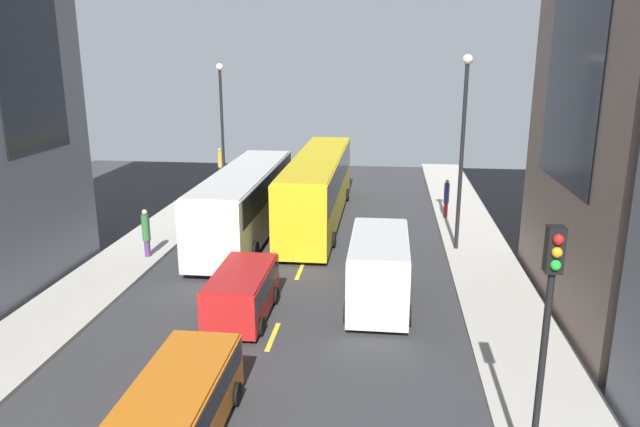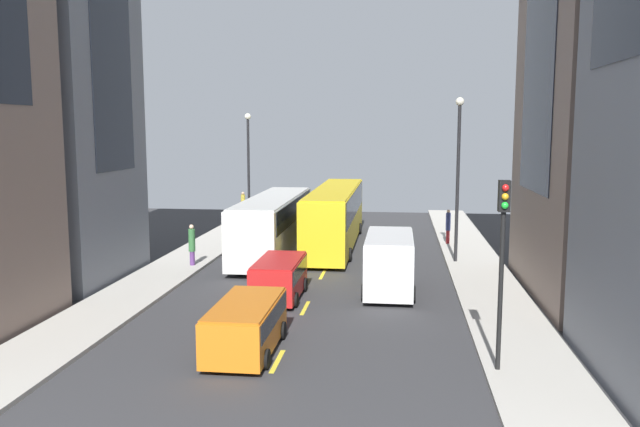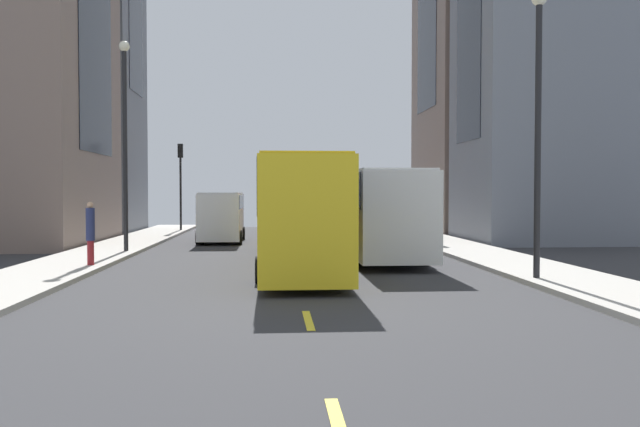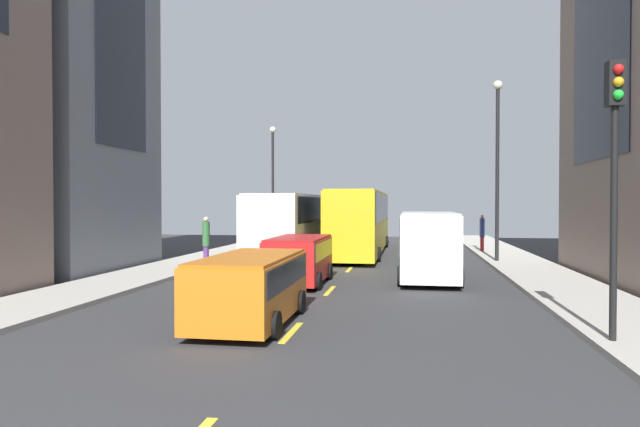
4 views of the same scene
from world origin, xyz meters
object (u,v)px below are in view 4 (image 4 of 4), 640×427
Objects in this scene: pedestrian_crossing_near at (206,238)px; pedestrian_walking_far at (482,232)px; traffic_light_near_corner at (615,146)px; city_bus_white at (296,220)px; streetcar_yellow at (362,217)px; car_orange_1 at (251,284)px; car_red_0 at (299,256)px; pedestrian_waiting_curb at (268,224)px; delivery_van_white at (429,241)px.

pedestrian_crossing_near is 1.01× the size of pedestrian_walking_far.
city_bus_white is at bearing 120.89° from traffic_light_near_corner.
city_bus_white is 5.91× the size of pedestrian_walking_far.
traffic_light_near_corner is at bearing -111.49° from pedestrian_walking_far.
car_orange_1 is (-1.02, -19.19, -1.15)m from streetcar_yellow.
car_red_0 is at bearing 136.59° from traffic_light_near_corner.
city_bus_white is at bearing 97.93° from car_orange_1.
pedestrian_waiting_curb is 17.69m from pedestrian_walking_far.
traffic_light_near_corner reaches higher than pedestrian_waiting_curb.
pedestrian_crossing_near reaches higher than car_orange_1.
traffic_light_near_corner reaches higher than delivery_van_white.
city_bus_white is 2.40× the size of delivery_van_white.
city_bus_white is 0.84× the size of streetcar_yellow.
streetcar_yellow is at bearing 107.62° from delivery_van_white.
pedestrian_waiting_curb is (-7.25, 29.11, 0.30)m from car_orange_1.
pedestrian_crossing_near is (1.49, -17.12, 0.00)m from pedestrian_waiting_curb.
streetcar_yellow is 21.35m from traffic_light_near_corner.
city_bus_white is 4.63m from streetcar_yellow.
streetcar_yellow reaches higher than car_orange_1.
pedestrian_waiting_curb is (-8.27, 9.93, -0.85)m from streetcar_yellow.
car_red_0 is (-1.17, -12.57, -1.12)m from streetcar_yellow.
car_red_0 is 0.92× the size of car_orange_1.
traffic_light_near_corner is (-0.08, -20.98, 2.79)m from pedestrian_walking_far.
delivery_van_white is at bearing 110.07° from traffic_light_near_corner.
streetcar_yellow reaches higher than pedestrian_waiting_curb.
delivery_van_white is 23.96m from pedestrian_waiting_curb.
streetcar_yellow is at bearing 84.70° from car_red_0.
delivery_van_white is (6.71, -7.64, -0.50)m from city_bus_white.
car_red_0 is 23.59m from pedestrian_waiting_curb.
car_orange_1 is (-4.50, -8.23, -0.53)m from delivery_van_white.
pedestrian_crossing_near is at bearing 115.64° from car_orange_1.
streetcar_yellow is 3.59× the size of car_red_0.
streetcar_yellow is 2.63× the size of traffic_light_near_corner.
city_bus_white is 2.78× the size of car_orange_1.
traffic_light_near_corner reaches higher than car_orange_1.
streetcar_yellow is (3.23, 3.31, 0.12)m from city_bus_white.
traffic_light_near_corner is (15.10, -30.06, 2.79)m from pedestrian_waiting_curb.
city_bus_white is 9.54m from car_red_0.
city_bus_white reaches higher than pedestrian_crossing_near.
car_red_0 is at bearing -77.42° from city_bus_white.
streetcar_yellow is 6.91× the size of pedestrian_crossing_near.
car_orange_1 is 13.30m from pedestrian_crossing_near.
pedestrian_crossing_near reaches higher than pedestrian_walking_far.
pedestrian_walking_far is (7.94, 20.04, 0.31)m from car_orange_1.
streetcar_yellow is 7.00× the size of pedestrian_walking_far.
delivery_van_white is 10.93m from pedestrian_crossing_near.
pedestrian_crossing_near is 18.98m from traffic_light_near_corner.
pedestrian_waiting_curb is at bearing 129.80° from streetcar_yellow.
pedestrian_waiting_curb reaches higher than car_orange_1.
car_red_0 is 6.62m from car_orange_1.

